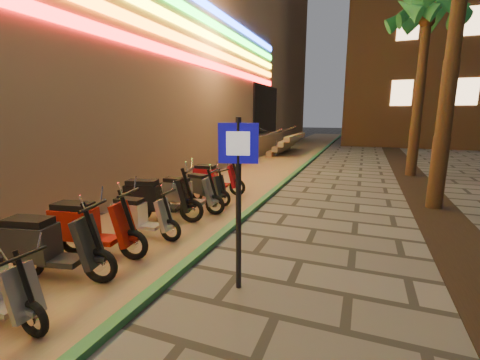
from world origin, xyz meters
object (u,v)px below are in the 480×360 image
at_px(scooter_6, 139,216).
at_px(scooter_8, 186,193).
at_px(scooter_5, 88,227).
at_px(scooter_10, 213,178).
at_px(scooter_9, 204,187).
at_px(scooter_4, 47,245).
at_px(scooter_7, 155,198).
at_px(pedestrian_sign, 238,181).

distance_m(scooter_6, scooter_8, 1.85).
bearing_deg(scooter_5, scooter_10, 79.92).
distance_m(scooter_9, scooter_10, 1.04).
xyz_separation_m(scooter_4, scooter_6, (0.20, 1.90, -0.09)).
xyz_separation_m(scooter_8, scooter_10, (-0.21, 2.03, 0.01)).
xyz_separation_m(scooter_6, scooter_7, (-0.31, 0.96, 0.11)).
height_order(pedestrian_sign, scooter_10, pedestrian_sign).
bearing_deg(scooter_9, pedestrian_sign, -42.93).
distance_m(scooter_4, scooter_9, 4.76).
bearing_deg(pedestrian_sign, scooter_9, 108.84).
bearing_deg(scooter_5, scooter_7, 81.86).
bearing_deg(scooter_6, scooter_4, -98.73).
xyz_separation_m(scooter_4, scooter_10, (-0.01, 5.77, -0.03)).
height_order(scooter_6, scooter_7, scooter_7).
bearing_deg(scooter_8, scooter_5, -100.96).
relative_size(pedestrian_sign, scooter_5, 1.37).
distance_m(pedestrian_sign, scooter_5, 3.05).
bearing_deg(scooter_8, scooter_9, 84.73).
distance_m(pedestrian_sign, scooter_6, 3.04).
relative_size(scooter_6, scooter_10, 0.88).
bearing_deg(scooter_8, scooter_4, -98.69).
distance_m(scooter_4, scooter_10, 5.77).
bearing_deg(scooter_5, scooter_4, -94.82).
relative_size(scooter_5, scooter_6, 1.20).
height_order(scooter_8, scooter_9, scooter_8).
height_order(scooter_5, scooter_6, scooter_5).
distance_m(scooter_4, scooter_5, 0.86).
bearing_deg(pedestrian_sign, scooter_8, 116.91).
distance_m(scooter_5, scooter_9, 3.91).
bearing_deg(scooter_9, scooter_6, -76.18).
bearing_deg(scooter_10, scooter_4, -94.53).
bearing_deg(scooter_6, scooter_10, 90.46).
bearing_deg(scooter_4, scooter_10, 77.84).
height_order(scooter_5, scooter_8, scooter_5).
xyz_separation_m(pedestrian_sign, scooter_8, (-2.60, 2.94, -1.09)).
relative_size(scooter_9, scooter_10, 0.87).
xyz_separation_m(scooter_5, scooter_7, (-0.04, 2.00, 0.02)).
height_order(scooter_6, scooter_10, scooter_10).
bearing_deg(scooter_6, scooter_8, 87.30).
relative_size(scooter_4, scooter_9, 1.21).
height_order(scooter_4, scooter_7, scooter_7).
distance_m(pedestrian_sign, scooter_8, 4.07).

